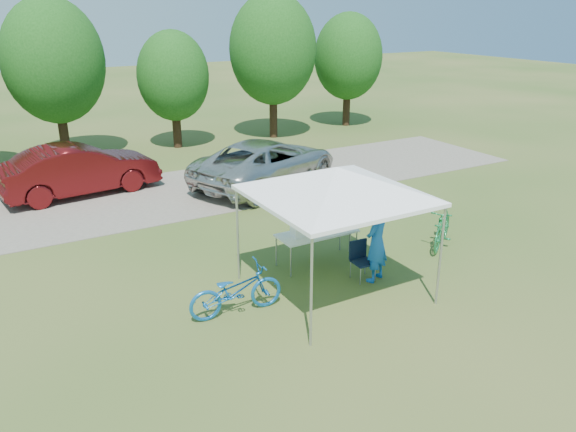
% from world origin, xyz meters
% --- Properties ---
extents(ground, '(100.00, 100.00, 0.00)m').
position_xyz_m(ground, '(0.00, 0.00, 0.00)').
color(ground, '#2D5119').
rests_on(ground, ground).
extents(gravel_strip, '(24.00, 5.00, 0.02)m').
position_xyz_m(gravel_strip, '(0.00, 8.00, 0.01)').
color(gravel_strip, gray).
rests_on(gravel_strip, ground).
extents(canopy, '(4.53, 4.53, 3.00)m').
position_xyz_m(canopy, '(0.00, 0.00, 2.65)').
color(canopy, '#A5A5AA').
rests_on(canopy, ground).
extents(treeline, '(24.89, 4.28, 6.30)m').
position_xyz_m(treeline, '(-0.29, 14.05, 3.53)').
color(treeline, '#382314').
rests_on(treeline, ground).
extents(folding_table, '(1.89, 0.79, 0.78)m').
position_xyz_m(folding_table, '(0.44, 1.35, 0.74)').
color(folding_table, white).
rests_on(folding_table, ground).
extents(folding_chair, '(0.46, 0.47, 0.87)m').
position_xyz_m(folding_chair, '(0.87, 0.23, 0.51)').
color(folding_chair, black).
rests_on(folding_chair, ground).
extents(cooler, '(0.42, 0.29, 0.30)m').
position_xyz_m(cooler, '(-0.01, 1.35, 0.93)').
color(cooler, white).
rests_on(cooler, folding_table).
extents(ice_cream_cup, '(0.08, 0.08, 0.06)m').
position_xyz_m(ice_cream_cup, '(0.89, 1.30, 0.81)').
color(ice_cream_cup, gold).
rests_on(ice_cream_cup, folding_table).
extents(cyclist, '(0.78, 0.67, 1.82)m').
position_xyz_m(cyclist, '(1.09, -0.02, 0.91)').
color(cyclist, blue).
rests_on(cyclist, ground).
extents(bike_blue, '(1.94, 0.78, 1.00)m').
position_xyz_m(bike_blue, '(-2.17, 0.18, 0.50)').
color(bike_blue, '#135FA8').
rests_on(bike_blue, ground).
extents(bike_green, '(1.73, 1.41, 1.06)m').
position_xyz_m(bike_green, '(3.70, 0.63, 0.53)').
color(bike_green, '#1B7B40').
rests_on(bike_green, ground).
extents(minivan, '(6.13, 4.57, 1.55)m').
position_xyz_m(minivan, '(2.27, 7.37, 0.79)').
color(minivan, '#BABAB5').
rests_on(minivan, gravel_strip).
extents(sedan, '(5.02, 2.27, 1.60)m').
position_xyz_m(sedan, '(-3.34, 9.44, 0.82)').
color(sedan, '#550E0F').
rests_on(sedan, gravel_strip).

